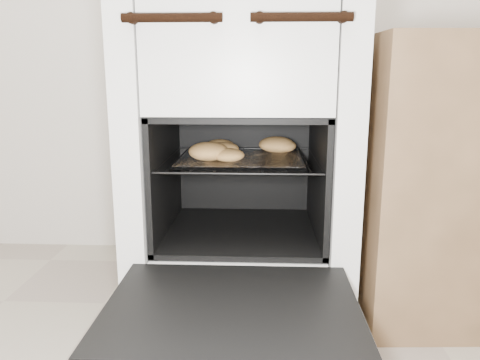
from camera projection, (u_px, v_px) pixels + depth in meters
The scene contains 5 objects.
stove at pixel (242, 153), 1.49m from camera, with size 0.64×0.71×0.98m.
oven_door at pixel (232, 313), 1.02m from camera, with size 0.57×0.45×0.04m.
oven_rack at pixel (241, 159), 1.42m from camera, with size 0.46×0.45×0.01m.
foil_sheet at pixel (241, 158), 1.40m from camera, with size 0.36×0.32×0.01m, color silver.
baked_rolls at pixel (242, 148), 1.42m from camera, with size 0.36×0.31×0.05m.
Camera 1 is at (0.17, -0.32, 0.72)m, focal length 35.00 mm.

